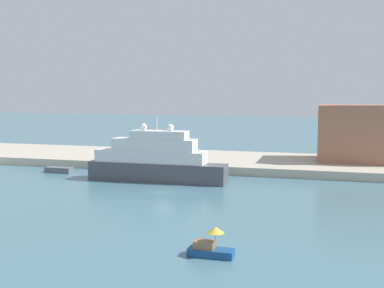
% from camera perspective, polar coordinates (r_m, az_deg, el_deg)
% --- Properties ---
extents(ground, '(400.00, 400.00, 0.00)m').
position_cam_1_polar(ground, '(70.71, -3.28, -5.56)').
color(ground, slate).
extents(quay_dock, '(110.00, 21.72, 1.46)m').
position_cam_1_polar(quay_dock, '(95.99, 1.93, -1.95)').
color(quay_dock, '#B7AD99').
rests_on(quay_dock, ground).
extents(large_yacht, '(22.28, 3.82, 10.56)m').
position_cam_1_polar(large_yacht, '(78.76, -4.25, -1.94)').
color(large_yacht, '#4C4C51').
rests_on(large_yacht, ground).
extents(small_motorboat, '(4.01, 1.54, 2.68)m').
position_cam_1_polar(small_motorboat, '(44.24, 2.12, -11.72)').
color(small_motorboat, navy).
rests_on(small_motorboat, ground).
extents(work_barge, '(4.76, 1.84, 0.94)m').
position_cam_1_polar(work_barge, '(90.08, -15.03, -2.88)').
color(work_barge, '#595966').
rests_on(work_barge, ground).
extents(harbor_building, '(15.74, 10.62, 10.21)m').
position_cam_1_polar(harbor_building, '(95.32, 19.05, 1.17)').
color(harbor_building, '#9E664C').
rests_on(harbor_building, quay_dock).
extents(parked_car, '(3.81, 1.88, 1.46)m').
position_cam_1_polar(parked_car, '(95.24, -4.82, -1.22)').
color(parked_car, silver).
rests_on(parked_car, quay_dock).
extents(person_figure, '(0.36, 0.36, 1.72)m').
position_cam_1_polar(person_figure, '(90.00, -3.49, -1.54)').
color(person_figure, '#334C8C').
rests_on(person_figure, quay_dock).
extents(mooring_bollard, '(0.55, 0.55, 0.63)m').
position_cam_1_polar(mooring_bollard, '(87.64, -0.94, -2.06)').
color(mooring_bollard, black).
rests_on(mooring_bollard, quay_dock).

